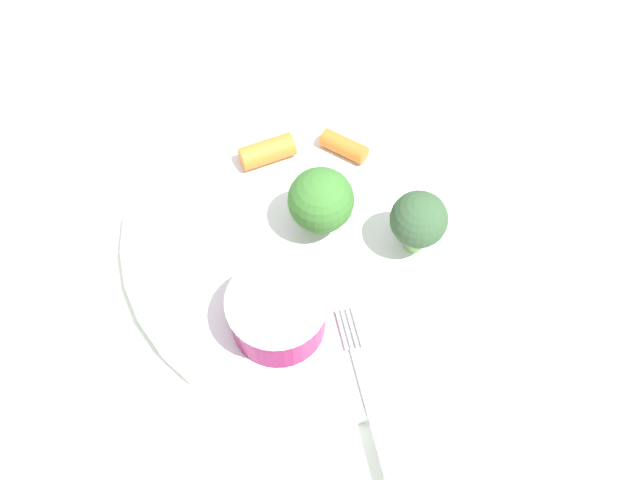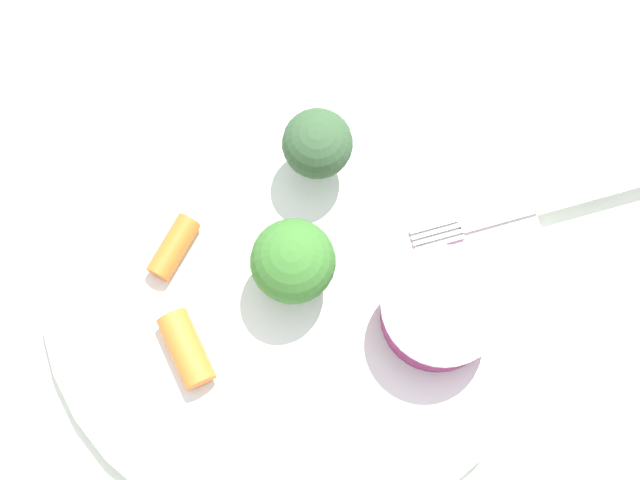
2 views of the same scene
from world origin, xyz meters
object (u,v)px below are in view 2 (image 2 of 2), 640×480
broccoli_floret_1 (300,268)px  fork (549,204)px  plate (295,277)px  carrot_stick_1 (186,349)px  carrot_stick_0 (174,247)px  sauce_cup (439,311)px  broccoli_floret_0 (317,144)px

broccoli_floret_1 → fork: (0.11, 0.09, -0.03)m
plate → fork: 0.15m
carrot_stick_1 → carrot_stick_0: bearing=121.4°
carrot_stick_1 → plate: bearing=58.7°
plate → sauce_cup: sauce_cup is taller
sauce_cup → carrot_stick_1: sauce_cup is taller
sauce_cup → fork: sauce_cup is taller
carrot_stick_1 → fork: (0.15, 0.15, -0.01)m
carrot_stick_0 → fork: 0.21m
broccoli_floret_1 → carrot_stick_0: 0.07m
sauce_cup → carrot_stick_0: bearing=-172.6°
broccoli_floret_0 → carrot_stick_1: size_ratio=1.28×
broccoli_floret_0 → broccoli_floret_1: 0.07m
plate → sauce_cup: size_ratio=4.38×
broccoli_floret_1 → carrot_stick_0: size_ratio=1.51×
plate → broccoli_floret_0: (-0.01, 0.06, 0.04)m
carrot_stick_0 → plate: bearing=10.1°
plate → broccoli_floret_0: broccoli_floret_0 is taller
plate → sauce_cup: 0.08m
broccoli_floret_0 → broccoli_floret_1: size_ratio=0.96×
broccoli_floret_0 → carrot_stick_0: broccoli_floret_0 is taller
sauce_cup → broccoli_floret_0: 0.11m
carrot_stick_1 → fork: size_ratio=0.29×
plate → fork: (0.12, 0.09, 0.01)m
sauce_cup → carrot_stick_0: 0.15m
broccoli_floret_1 → fork: size_ratio=0.39×
plate → carrot_stick_0: size_ratio=7.85×
carrot_stick_0 → fork: bearing=29.3°
plate → carrot_stick_1: 0.07m
carrot_stick_0 → carrot_stick_1: carrot_stick_1 is taller
plate → fork: size_ratio=2.03×
broccoli_floret_1 → carrot_stick_1: bearing=-125.2°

